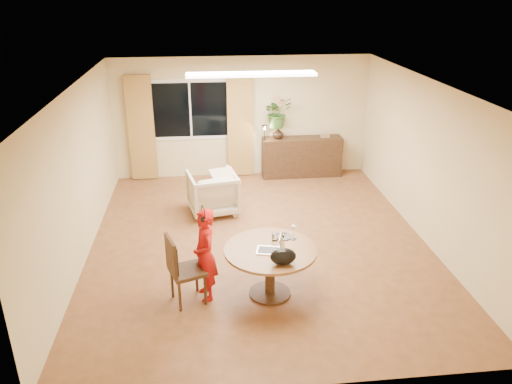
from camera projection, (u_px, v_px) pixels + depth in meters
floor at (259, 242)px, 8.31m from camera, size 6.50×6.50×0.00m
ceiling at (259, 86)px, 7.30m from camera, size 6.50×6.50×0.00m
wall_back at (242, 117)px, 10.78m from camera, size 5.50×0.00×5.50m
wall_left at (79, 176)px, 7.53m from camera, size 0.00×6.50×6.50m
wall_right at (428, 163)px, 8.08m from camera, size 0.00×6.50×6.50m
window at (190, 110)px, 10.58m from camera, size 1.70×0.03×1.30m
curtain_left at (141, 129)px, 10.54m from camera, size 0.55×0.08×2.25m
curtain_right at (240, 126)px, 10.75m from camera, size 0.55×0.08×2.25m
ceiling_panel at (251, 74)px, 8.41m from camera, size 2.20×0.35×0.05m
dining_table at (270, 259)px, 6.71m from camera, size 1.25×1.25×0.71m
dining_chair at (187, 269)px, 6.59m from camera, size 0.59×0.57×0.99m
child at (205, 255)px, 6.63m from camera, size 0.54×0.42×1.31m
laptop at (270, 243)px, 6.55m from camera, size 0.40×0.32×0.24m
tumbler at (275, 237)px, 6.85m from camera, size 0.08×0.08×0.11m
wine_glass at (294, 232)px, 6.86m from camera, size 0.08×0.08×0.21m
pot_lid at (283, 236)px, 6.95m from camera, size 0.23×0.23×0.04m
handbag at (283, 257)px, 6.25m from camera, size 0.38×0.29×0.22m
armchair at (213, 193)px, 9.25m from camera, size 1.00×1.02×0.79m
throw at (224, 173)px, 9.05m from camera, size 0.59×0.65×0.03m
sideboard at (302, 157)px, 11.03m from camera, size 1.74×0.43×0.87m
vase at (278, 133)px, 10.76m from camera, size 0.29×0.29×0.25m
bouquet at (277, 112)px, 10.58m from camera, size 0.73×0.68×0.66m
book_stack at (325, 135)px, 10.89m from camera, size 0.22×0.19×0.08m
desk_lamp at (264, 132)px, 10.66m from camera, size 0.17×0.17×0.34m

